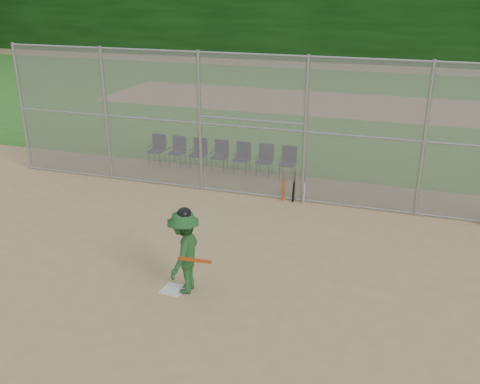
% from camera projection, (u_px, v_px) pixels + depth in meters
% --- Properties ---
extents(ground, '(100.00, 100.00, 0.00)m').
position_uv_depth(ground, '(201.00, 286.00, 10.72)').
color(ground, tan).
rests_on(ground, ground).
extents(grass_strip, '(100.00, 100.00, 0.00)m').
position_uv_depth(grass_strip, '(336.00, 104.00, 26.64)').
color(grass_strip, '#2C6F21').
rests_on(grass_strip, ground).
extents(dirt_patch_far, '(24.00, 24.00, 0.00)m').
position_uv_depth(dirt_patch_far, '(336.00, 104.00, 26.64)').
color(dirt_patch_far, tan).
rests_on(dirt_patch_far, ground).
extents(backstop_fence, '(16.09, 0.09, 4.00)m').
position_uv_depth(backstop_fence, '(269.00, 126.00, 14.38)').
color(backstop_fence, gray).
rests_on(backstop_fence, ground).
extents(home_plate, '(0.45, 0.45, 0.02)m').
position_uv_depth(home_plate, '(173.00, 290.00, 10.59)').
color(home_plate, silver).
rests_on(home_plate, ground).
extents(batter_at_plate, '(0.95, 1.33, 1.79)m').
position_uv_depth(batter_at_plate, '(184.00, 252.00, 10.27)').
color(batter_at_plate, '#205024').
rests_on(batter_at_plate, ground).
extents(spare_bats, '(0.66, 0.28, 0.84)m').
position_uv_depth(spare_bats, '(294.00, 187.00, 14.76)').
color(spare_bats, '#D84C14').
rests_on(spare_bats, ground).
extents(chair_0, '(0.54, 0.52, 0.96)m').
position_uv_depth(chair_0, '(157.00, 150.00, 17.80)').
color(chair_0, '#100F3A').
rests_on(chair_0, ground).
extents(chair_1, '(0.54, 0.52, 0.96)m').
position_uv_depth(chair_1, '(177.00, 152.00, 17.58)').
color(chair_1, '#100F3A').
rests_on(chair_1, ground).
extents(chair_2, '(0.54, 0.52, 0.96)m').
position_uv_depth(chair_2, '(198.00, 154.00, 17.37)').
color(chair_2, '#100F3A').
rests_on(chair_2, ground).
extents(chair_3, '(0.54, 0.52, 0.96)m').
position_uv_depth(chair_3, '(220.00, 156.00, 17.15)').
color(chair_3, '#100F3A').
rests_on(chair_3, ground).
extents(chair_4, '(0.54, 0.52, 0.96)m').
position_uv_depth(chair_4, '(242.00, 158.00, 16.94)').
color(chair_4, '#100F3A').
rests_on(chair_4, ground).
extents(chair_5, '(0.54, 0.52, 0.96)m').
position_uv_depth(chair_5, '(264.00, 161.00, 16.72)').
color(chair_5, '#100F3A').
rests_on(chair_5, ground).
extents(chair_6, '(0.54, 0.52, 0.96)m').
position_uv_depth(chair_6, '(288.00, 163.00, 16.51)').
color(chair_6, '#100F3A').
rests_on(chair_6, ground).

